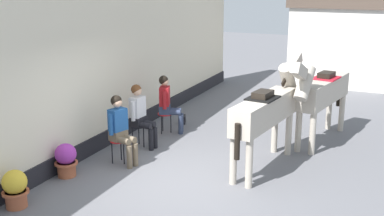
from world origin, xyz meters
name	(u,v)px	position (x,y,z in m)	size (l,w,h in m)	color
ground_plane	(238,134)	(0.00, 3.00, 0.00)	(40.00, 40.00, 0.00)	slate
pub_facade_wall	(109,73)	(-2.55, 1.50, 1.54)	(0.34, 14.00, 3.40)	beige
distant_cottage	(343,31)	(1.40, 9.95, 1.80)	(3.40, 2.60, 3.50)	silver
seated_visitor_near	(120,126)	(-1.55, 0.31, 0.78)	(0.61, 0.48, 1.39)	red
seated_visitor_middle	(140,113)	(-1.67, 1.32, 0.78)	(0.61, 0.49, 1.39)	black
seated_visitor_far	(167,101)	(-1.58, 2.45, 0.78)	(0.61, 0.49, 1.39)	red
saddled_horse_near	(267,109)	(1.12, 1.31, 1.16)	(0.73, 2.99, 2.06)	#B2A899
saddled_horse_far	(322,92)	(1.84, 3.20, 1.16)	(0.83, 2.97, 2.06)	#B2A899
flower_planter_near	(15,188)	(-2.10, -2.03, 0.33)	(0.43, 0.43, 0.64)	#A85638
flower_planter_middle	(66,159)	(-2.15, -0.66, 0.33)	(0.43, 0.43, 0.64)	#A85638
satchel_bag	(183,119)	(-1.56, 3.30, 0.10)	(0.28, 0.12, 0.20)	black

